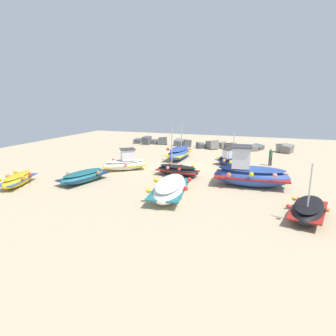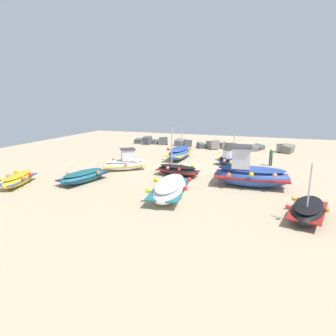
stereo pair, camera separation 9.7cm
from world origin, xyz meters
The scene contains 12 objects.
ground_plane centered at (0.00, 0.00, 0.00)m, with size 49.54×49.54×0.00m, color tan.
fishing_boat_0 centered at (-0.93, 3.18, 0.66)m, with size 2.24×4.71×3.66m.
fishing_boat_1 centered at (-4.06, -2.89, 0.64)m, with size 3.92×3.44×1.93m.
fishing_boat_2 centered at (-9.22, -9.70, 0.46)m, with size 2.24×3.79×0.92m.
fishing_boat_3 centered at (6.68, -4.22, 0.94)m, with size 5.44×2.81×2.93m.
fishing_boat_4 centered at (2.00, -8.26, 0.54)m, with size 2.61×5.49×1.05m.
fishing_boat_5 centered at (-5.26, -7.37, 0.44)m, with size 2.48×4.23×0.89m.
fishing_boat_6 centered at (4.48, 1.62, 0.52)m, with size 3.11×2.97×3.24m.
fishing_boat_7 centered at (0.93, -3.30, 0.48)m, with size 3.79×1.97×4.00m.
fishing_boat_8 centered at (9.99, -9.22, 0.48)m, with size 2.36×3.96×3.13m.
person_walking centered at (8.10, 3.14, 0.95)m, with size 0.32×0.32×1.65m.
breakwater_rocks centered at (0.35, 11.33, 0.42)m, with size 21.06×3.19×1.33m.
Camera 2 is at (7.75, -24.78, 6.12)m, focal length 30.38 mm.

